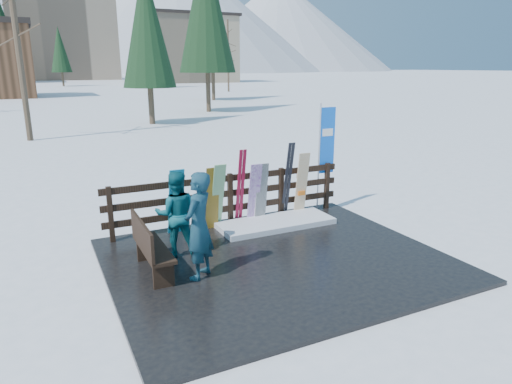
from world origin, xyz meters
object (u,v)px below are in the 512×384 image
snowboard_1 (218,196)px  snowboard_2 (212,199)px  person_front (199,226)px  person_back (176,214)px  snowboard_3 (254,193)px  snowboard_4 (261,193)px  bench (149,245)px  rental_flag (325,145)px  snowboard_5 (302,184)px  snowboard_0 (176,202)px

snowboard_1 → snowboard_2: 0.13m
person_front → person_back: (-0.06, 1.10, -0.11)m
snowboard_2 → snowboard_3: size_ratio=1.00×
snowboard_2 → snowboard_4: snowboard_2 is taller
bench → rental_flag: bearing=21.3°
snowboard_1 → snowboard_5: snowboard_5 is taller
snowboard_3 → snowboard_0: bearing=180.0°
snowboard_2 → snowboard_4: size_ratio=1.02×
snowboard_5 → person_back: person_back is taller
snowboard_4 → snowboard_0: bearing=180.0°
snowboard_0 → snowboard_3: 1.80m
bench → rental_flag: (4.79, 1.87, 1.09)m
bench → snowboard_1: snowboard_1 is taller
snowboard_2 → snowboard_5: snowboard_5 is taller
snowboard_1 → snowboard_4: size_ratio=1.10×
person_back → person_front: bearing=108.5°
rental_flag → person_back: 4.39m
snowboard_2 → snowboard_3: bearing=0.0°
snowboard_0 → snowboard_2: snowboard_0 is taller
snowboard_1 → snowboard_2: snowboard_1 is taller
rental_flag → person_front: (-4.07, -2.36, -0.70)m
person_front → person_back: bearing=-130.7°
snowboard_0 → snowboard_2: size_ratio=1.06×
snowboard_3 → person_back: 2.31m
snowboard_1 → snowboard_4: snowboard_1 is taller
rental_flag → person_back: size_ratio=1.62×
snowboard_5 → snowboard_4: bearing=180.0°
snowboard_0 → rental_flag: rental_flag is taller
snowboard_3 → rental_flag: bearing=7.5°
rental_flag → person_back: (-4.13, -1.26, -0.80)m
snowboard_0 → snowboard_5: bearing=0.0°
bench → person_back: (0.66, 0.61, 0.29)m
rental_flag → snowboard_1: bearing=-174.7°
snowboard_1 → snowboard_3: (0.88, 0.00, -0.04)m
rental_flag → snowboard_2: bearing=-174.9°
snowboard_5 → rental_flag: rental_flag is taller
person_back → snowboard_3: bearing=-139.4°
snowboard_2 → person_back: size_ratio=0.87×
snowboard_0 → snowboard_1: snowboard_1 is taller
snowboard_0 → person_front: 2.11m
snowboard_4 → person_back: bearing=-156.4°
person_front → snowboard_0: bearing=-140.0°
snowboard_2 → person_back: person_back is taller
snowboard_1 → person_front: bearing=-118.8°
snowboard_1 → snowboard_3: 0.88m
snowboard_0 → person_back: size_ratio=0.93×
snowboard_2 → snowboard_0: bearing=180.0°
snowboard_0 → person_back: person_back is taller
snowboard_0 → snowboard_2: bearing=0.0°
snowboard_0 → snowboard_1: 0.93m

